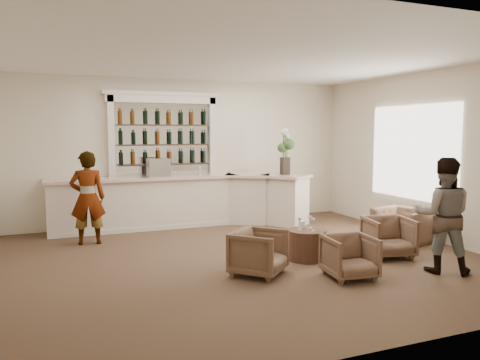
% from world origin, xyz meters
% --- Properties ---
extents(ground, '(8.00, 8.00, 0.00)m').
position_xyz_m(ground, '(0.00, 0.00, 0.00)').
color(ground, brown).
rests_on(ground, ground).
extents(room_shell, '(8.04, 7.02, 3.32)m').
position_xyz_m(room_shell, '(0.16, 0.71, 2.34)').
color(room_shell, beige).
rests_on(room_shell, ground).
extents(bar_counter, '(5.72, 1.80, 1.14)m').
position_xyz_m(bar_counter, '(-0.16, 3.00, 0.57)').
color(bar_counter, white).
rests_on(bar_counter, ground).
extents(back_bar_alcove, '(2.64, 0.25, 3.00)m').
position_xyz_m(back_bar_alcove, '(-0.50, 3.41, 2.03)').
color(back_bar_alcove, white).
rests_on(back_bar_alcove, ground).
extents(cocktail_table, '(0.65, 0.65, 0.50)m').
position_xyz_m(cocktail_table, '(1.03, -0.37, 0.25)').
color(cocktail_table, '#502F22').
rests_on(cocktail_table, ground).
extents(sommelier, '(0.67, 0.46, 1.76)m').
position_xyz_m(sommelier, '(-2.26, 2.10, 0.88)').
color(sommelier, gray).
rests_on(sommelier, ground).
extents(guest, '(1.07, 1.04, 1.74)m').
position_xyz_m(guest, '(2.58, -1.74, 0.87)').
color(guest, gray).
rests_on(guest, ground).
extents(armchair_left, '(1.03, 1.03, 0.67)m').
position_xyz_m(armchair_left, '(-0.05, -0.84, 0.34)').
color(armchair_left, brown).
rests_on(armchair_left, ground).
extents(armchair_center, '(0.74, 0.76, 0.63)m').
position_xyz_m(armchair_center, '(1.12, -1.47, 0.31)').
color(armchair_center, brown).
rests_on(armchair_center, ground).
extents(armchair_right, '(0.88, 0.89, 0.68)m').
position_xyz_m(armchair_right, '(2.41, -0.74, 0.34)').
color(armchair_right, brown).
rests_on(armchair_right, ground).
extents(armchair_far, '(1.08, 1.17, 0.63)m').
position_xyz_m(armchair_far, '(3.40, 0.03, 0.32)').
color(armchair_far, brown).
rests_on(armchair_far, ground).
extents(espresso_machine, '(0.45, 0.38, 0.40)m').
position_xyz_m(espresso_machine, '(-0.72, 2.98, 1.34)').
color(espresso_machine, silver).
rests_on(espresso_machine, bar_counter).
extents(flower_vase, '(0.28, 0.28, 1.04)m').
position_xyz_m(flower_vase, '(2.08, 2.46, 1.73)').
color(flower_vase, black).
rests_on(flower_vase, bar_counter).
extents(wine_glass_bar_left, '(0.07, 0.07, 0.21)m').
position_xyz_m(wine_glass_bar_left, '(-0.71, 2.96, 1.25)').
color(wine_glass_bar_left, white).
rests_on(wine_glass_bar_left, bar_counter).
extents(wine_glass_bar_right, '(0.07, 0.07, 0.21)m').
position_xyz_m(wine_glass_bar_right, '(0.22, 3.01, 1.25)').
color(wine_glass_bar_right, white).
rests_on(wine_glass_bar_right, bar_counter).
extents(wine_glass_tbl_a, '(0.07, 0.07, 0.21)m').
position_xyz_m(wine_glass_tbl_a, '(0.91, -0.34, 0.60)').
color(wine_glass_tbl_a, white).
rests_on(wine_glass_tbl_a, cocktail_table).
extents(wine_glass_tbl_b, '(0.07, 0.07, 0.21)m').
position_xyz_m(wine_glass_tbl_b, '(1.13, -0.29, 0.60)').
color(wine_glass_tbl_b, white).
rests_on(wine_glass_tbl_b, cocktail_table).
extents(wine_glass_tbl_c, '(0.07, 0.07, 0.21)m').
position_xyz_m(wine_glass_tbl_c, '(1.07, -0.50, 0.60)').
color(wine_glass_tbl_c, white).
rests_on(wine_glass_tbl_c, cocktail_table).
extents(napkin_holder, '(0.08, 0.08, 0.12)m').
position_xyz_m(napkin_holder, '(1.01, -0.23, 0.56)').
color(napkin_holder, white).
rests_on(napkin_holder, cocktail_table).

